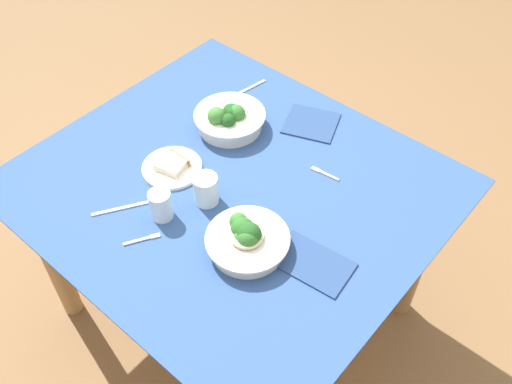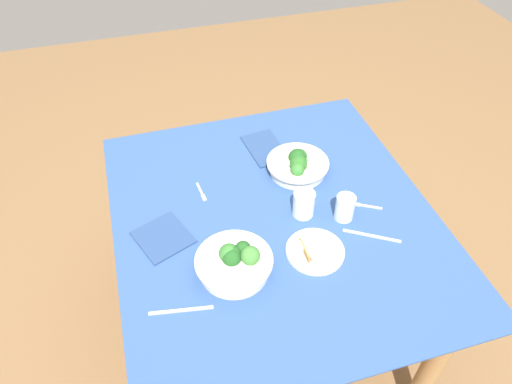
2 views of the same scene
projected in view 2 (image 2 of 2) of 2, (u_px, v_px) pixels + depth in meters
name	position (u px, v px, depth m)	size (l,w,h in m)	color
ground_plane	(271.00, 325.00, 2.11)	(6.00, 6.00, 0.00)	brown
dining_table	(274.00, 237.00, 1.69)	(1.20, 1.07, 0.70)	#2D4C84
broccoli_bowl_far	(298.00, 165.00, 1.76)	(0.23, 0.23, 0.10)	silver
broccoli_bowl_near	(235.00, 262.00, 1.43)	(0.24, 0.24, 0.10)	silver
bread_side_plate	(315.00, 250.00, 1.50)	(0.19, 0.19, 0.04)	silver
water_glass_center	(304.00, 204.00, 1.60)	(0.07, 0.07, 0.09)	silver
water_glass_side	(345.00, 208.00, 1.59)	(0.06, 0.06, 0.09)	silver
fork_by_far_bowl	(201.00, 193.00, 1.70)	(0.10, 0.02, 0.00)	#B7B7BC
fork_by_near_bowl	(365.00, 206.00, 1.65)	(0.06, 0.10, 0.00)	#B7B7BC
table_knife_left	(181.00, 310.00, 1.36)	(0.18, 0.01, 0.00)	#B7B7BC
table_knife_right	(372.00, 236.00, 1.56)	(0.19, 0.01, 0.00)	#B7B7BC
napkin_folded_upper	(163.00, 237.00, 1.55)	(0.17, 0.16, 0.01)	navy
napkin_folded_lower	(265.00, 148.00, 1.88)	(0.21, 0.13, 0.01)	navy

